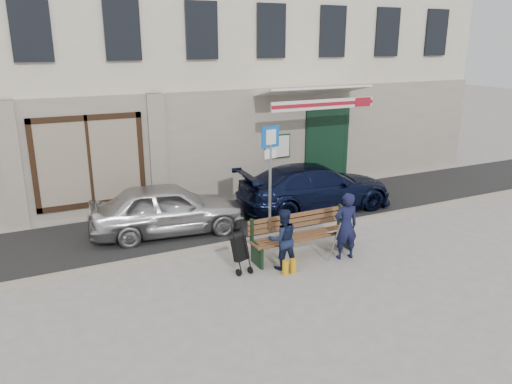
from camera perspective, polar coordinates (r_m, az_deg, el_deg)
ground at (r=10.58m, az=3.91°, el=-8.50°), size 80.00×80.00×0.00m
asphalt_lane at (r=13.15m, az=-2.81°, el=-3.27°), size 60.00×3.20×0.01m
curb at (r=11.77m, az=0.28°, el=-5.44°), size 60.00×0.18×0.12m
building at (r=17.40m, az=-10.39°, el=18.09°), size 20.00×8.27×10.00m
car_silver at (r=12.30m, az=-10.02°, el=-1.85°), size 3.87×1.94×1.26m
car_navy at (r=13.93m, az=6.81°, el=0.55°), size 4.51×2.05×1.28m
parking_sign at (r=11.53m, az=1.63°, el=3.21°), size 0.49×0.13×2.69m
bench at (r=10.93m, az=5.16°, el=-5.05°), size 2.40×1.17×0.98m
man at (r=10.85m, az=10.23°, el=-3.85°), size 0.59×0.43×1.48m
woman at (r=10.27m, az=3.08°, el=-5.38°), size 0.69×0.58×1.29m
stroller at (r=10.19m, az=-1.83°, el=-6.62°), size 0.37×0.48×1.05m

